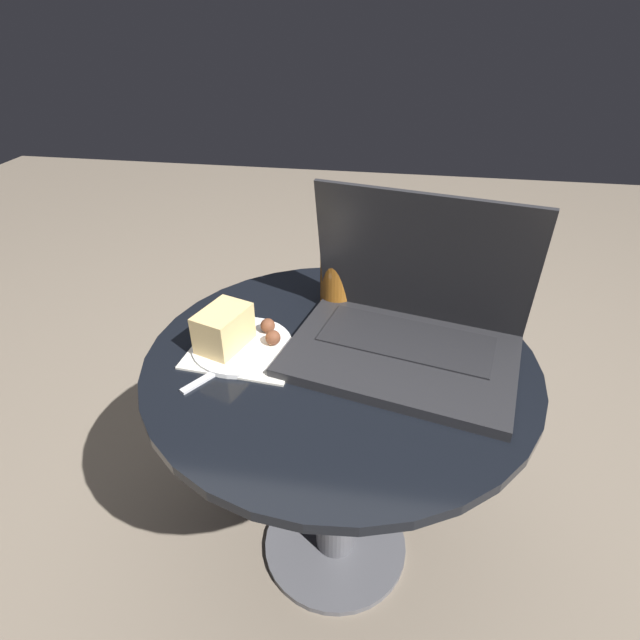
{
  "coord_description": "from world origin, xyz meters",
  "views": [
    {
      "loc": [
        0.08,
        -0.69,
        1.07
      ],
      "look_at": [
        -0.04,
        -0.0,
        0.62
      ],
      "focal_mm": 28.0,
      "sensor_mm": 36.0,
      "label": 1
    }
  ],
  "objects": [
    {
      "name": "beer_glass",
      "position": [
        -0.03,
        0.18,
        0.65
      ],
      "size": [
        0.07,
        0.07,
        0.2
      ],
      "color": "brown",
      "rests_on": "table"
    },
    {
      "name": "ground_plane",
      "position": [
        0.0,
        0.0,
        0.0
      ],
      "size": [
        6.0,
        6.0,
        0.0
      ],
      "primitive_type": "plane",
      "color": "#726656"
    },
    {
      "name": "laptop",
      "position": [
        0.11,
        0.04,
        0.61
      ],
      "size": [
        0.43,
        0.33,
        0.27
      ],
      "color": "#232326",
      "rests_on": "table"
    },
    {
      "name": "fork",
      "position": [
        -0.17,
        -0.05,
        0.56
      ],
      "size": [
        0.12,
        0.17,
        0.0
      ],
      "color": "silver",
      "rests_on": "table"
    },
    {
      "name": "snack_plate",
      "position": [
        -0.19,
        -0.01,
        0.58
      ],
      "size": [
        0.18,
        0.18,
        0.08
      ],
      "color": "white",
      "rests_on": "table"
    },
    {
      "name": "table",
      "position": [
        0.0,
        0.0,
        0.4
      ],
      "size": [
        0.68,
        0.68,
        0.55
      ],
      "color": "#515156",
      "rests_on": "ground_plane"
    },
    {
      "name": "napkin",
      "position": [
        -0.17,
        -0.03,
        0.56
      ],
      "size": [
        0.2,
        0.15,
        0.0
      ],
      "color": "silver",
      "rests_on": "table"
    }
  ]
}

